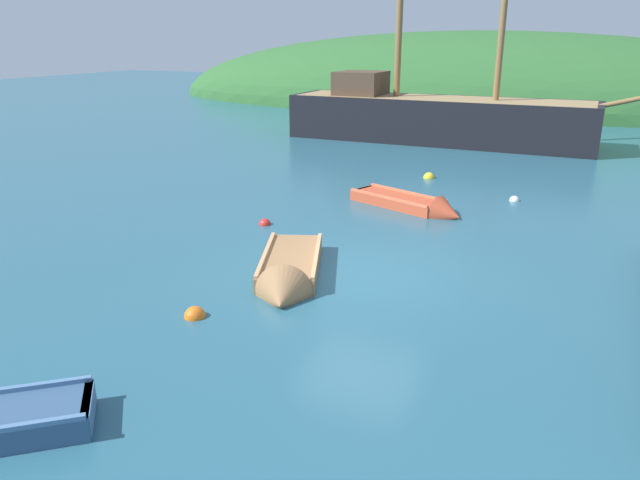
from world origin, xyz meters
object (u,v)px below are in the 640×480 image
buoy_orange (195,317)px  rowboat_near_dock (288,276)px  buoy_red (265,224)px  sailing_ship (435,125)px  buoy_white (514,201)px  rowboat_outer_left (413,206)px  buoy_yellow (429,178)px

buoy_orange → rowboat_near_dock: bearing=72.0°
rowboat_near_dock → buoy_red: size_ratio=11.20×
sailing_ship → buoy_orange: sailing_ship is taller
buoy_white → buoy_red: bearing=-136.5°
sailing_ship → rowboat_near_dock: sailing_ship is taller
rowboat_outer_left → buoy_orange: 8.57m
buoy_yellow → buoy_orange: buoy_yellow is taller
buoy_red → buoy_white: 7.79m
rowboat_near_dock → buoy_white: size_ratio=12.06×
buoy_white → buoy_orange: 11.41m
buoy_yellow → buoy_white: buoy_yellow is taller
buoy_yellow → buoy_white: (3.19, -1.90, 0.00)m
rowboat_outer_left → buoy_yellow: (-0.68, 4.15, -0.09)m
buoy_white → rowboat_outer_left: bearing=-138.1°
rowboat_near_dock → buoy_yellow: (0.07, 10.40, -0.11)m
rowboat_near_dock → buoy_red: 3.94m
sailing_ship → rowboat_near_dock: size_ratio=4.60×
sailing_ship → buoy_white: size_ratio=55.51×
rowboat_outer_left → buoy_red: rowboat_outer_left is taller
buoy_red → buoy_white: bearing=43.5°
buoy_red → buoy_yellow: 7.67m
rowboat_outer_left → buoy_yellow: rowboat_outer_left is taller
sailing_ship → buoy_red: (-0.56, -14.95, -0.79)m
sailing_ship → rowboat_outer_left: sailing_ship is taller
sailing_ship → buoy_white: 10.88m
buoy_red → buoy_white: buoy_red is taller
rowboat_near_dock → buoy_orange: rowboat_near_dock is taller
rowboat_near_dock → buoy_white: 9.10m
rowboat_near_dock → buoy_yellow: rowboat_near_dock is taller
sailing_ship → buoy_orange: size_ratio=43.24×
buoy_white → buoy_yellow: bearing=149.3°
buoy_yellow → buoy_orange: size_ratio=1.04×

